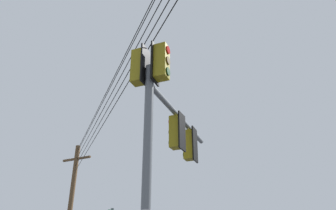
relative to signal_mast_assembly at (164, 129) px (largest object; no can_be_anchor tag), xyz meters
name	(u,v)px	position (x,y,z in m)	size (l,w,h in m)	color
signal_mast_assembly	(164,129)	(0.00, 0.00, 0.00)	(2.88, 3.92, 6.36)	slate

